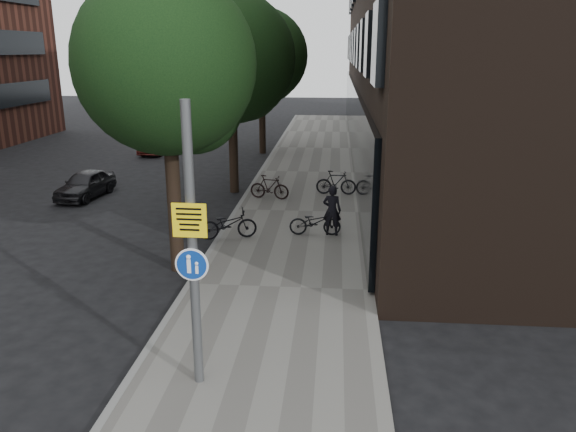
# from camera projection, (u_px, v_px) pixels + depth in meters

# --- Properties ---
(ground) EXTENTS (120.00, 120.00, 0.00)m
(ground) POSITION_uv_depth(u_px,v_px,m) (249.00, 365.00, 10.44)
(ground) COLOR black
(ground) RESTS_ON ground
(sidewalk) EXTENTS (4.50, 60.00, 0.12)m
(sidewalk) POSITION_uv_depth(u_px,v_px,m) (299.00, 212.00, 19.95)
(sidewalk) COLOR slate
(sidewalk) RESTS_ON ground
(curb_edge) EXTENTS (0.15, 60.00, 0.13)m
(curb_edge) POSITION_uv_depth(u_px,v_px,m) (236.00, 211.00, 20.14)
(curb_edge) COLOR slate
(curb_edge) RESTS_ON ground
(street_tree_near) EXTENTS (4.40, 4.40, 7.50)m
(street_tree_near) POSITION_uv_depth(u_px,v_px,m) (171.00, 72.00, 13.62)
(street_tree_near) COLOR black
(street_tree_near) RESTS_ON ground
(street_tree_mid) EXTENTS (5.00, 5.00, 7.80)m
(street_tree_mid) POSITION_uv_depth(u_px,v_px,m) (233.00, 63.00, 21.73)
(street_tree_mid) COLOR black
(street_tree_mid) RESTS_ON ground
(street_tree_far) EXTENTS (5.00, 5.00, 7.80)m
(street_tree_far) POSITION_uv_depth(u_px,v_px,m) (263.00, 59.00, 30.33)
(street_tree_far) COLOR black
(street_tree_far) RESTS_ON ground
(signpost) EXTENTS (0.56, 0.16, 4.80)m
(signpost) POSITION_uv_depth(u_px,v_px,m) (193.00, 249.00, 9.04)
(signpost) COLOR #595B5E
(signpost) RESTS_ON sidewalk
(pedestrian) EXTENTS (0.61, 0.44, 1.56)m
(pedestrian) POSITION_uv_depth(u_px,v_px,m) (332.00, 210.00, 17.15)
(pedestrian) COLOR black
(pedestrian) RESTS_ON sidewalk
(parked_bike_facade_near) EXTENTS (1.61, 0.63, 0.83)m
(parked_bike_facade_near) POSITION_uv_depth(u_px,v_px,m) (315.00, 222.00, 17.24)
(parked_bike_facade_near) COLOR black
(parked_bike_facade_near) RESTS_ON sidewalk
(parked_bike_facade_far) EXTENTS (1.60, 0.52, 0.95)m
(parked_bike_facade_far) POSITION_uv_depth(u_px,v_px,m) (336.00, 183.00, 22.05)
(parked_bike_facade_far) COLOR black
(parked_bike_facade_far) RESTS_ON sidewalk
(parked_bike_curb_near) EXTENTS (1.84, 1.08, 0.91)m
(parked_bike_curb_near) POSITION_uv_depth(u_px,v_px,m) (228.00, 224.00, 16.90)
(parked_bike_curb_near) COLOR black
(parked_bike_curb_near) RESTS_ON sidewalk
(parked_bike_curb_far) EXTENTS (1.59, 0.71, 0.92)m
(parked_bike_curb_far) POSITION_uv_depth(u_px,v_px,m) (270.00, 187.00, 21.40)
(parked_bike_curb_far) COLOR black
(parked_bike_curb_far) RESTS_ON sidewalk
(parked_car_near) EXTENTS (1.60, 3.25, 1.07)m
(parked_car_near) POSITION_uv_depth(u_px,v_px,m) (85.00, 184.00, 22.06)
(parked_car_near) COLOR black
(parked_car_near) RESTS_ON ground
(parked_car_mid) EXTENTS (1.22, 3.40, 1.11)m
(parked_car_mid) POSITION_uv_depth(u_px,v_px,m) (157.00, 143.00, 31.48)
(parked_car_mid) COLOR #5B1F1A
(parked_car_mid) RESTS_ON ground
(parked_car_far) EXTENTS (1.73, 3.85, 1.10)m
(parked_car_far) POSITION_uv_depth(u_px,v_px,m) (176.00, 129.00, 36.93)
(parked_car_far) COLOR black
(parked_car_far) RESTS_ON ground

